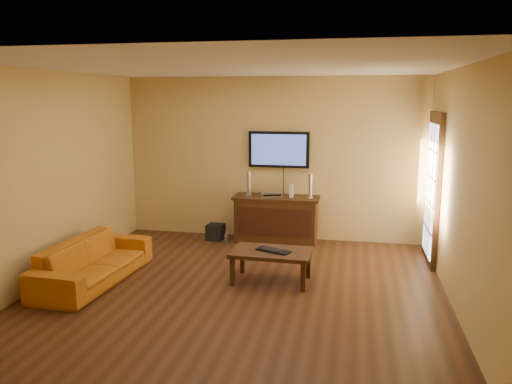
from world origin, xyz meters
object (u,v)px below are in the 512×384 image
(coffee_table, at_px, (271,255))
(speaker_left, at_px, (249,185))
(media_console, at_px, (276,219))
(speaker_right, at_px, (310,187))
(television, at_px, (279,150))
(subwoofer, at_px, (215,232))
(av_receiver, at_px, (271,194))
(keyboard, at_px, (273,250))
(sofa, at_px, (93,254))
(game_console, at_px, (291,191))
(bottle, at_px, (226,238))

(coffee_table, relative_size, speaker_left, 2.62)
(media_console, xyz_separation_m, coffee_table, (0.23, -1.83, -0.02))
(coffee_table, bearing_deg, speaker_right, 79.99)
(television, height_order, subwoofer, television)
(av_receiver, bearing_deg, media_console, -22.78)
(media_console, bearing_deg, keyboard, -82.13)
(subwoofer, height_order, keyboard, keyboard)
(sofa, distance_m, av_receiver, 3.02)
(coffee_table, distance_m, speaker_right, 1.95)
(sofa, bearing_deg, media_console, -38.74)
(media_console, distance_m, game_console, 0.54)
(media_console, height_order, coffee_table, media_console)
(sofa, bearing_deg, game_console, -41.89)
(television, distance_m, coffee_table, 2.37)
(media_console, relative_size, coffee_table, 1.34)
(sofa, relative_size, bottle, 10.44)
(subwoofer, bearing_deg, speaker_right, 9.39)
(speaker_right, bearing_deg, game_console, 178.28)
(television, distance_m, speaker_left, 0.77)
(media_console, distance_m, subwoofer, 1.05)
(television, relative_size, subwoofer, 3.81)
(sofa, bearing_deg, television, -36.07)
(subwoofer, relative_size, bottle, 1.47)
(coffee_table, distance_m, av_receiver, 1.92)
(speaker_left, relative_size, speaker_right, 1.04)
(subwoofer, bearing_deg, bottle, -30.74)
(speaker_left, height_order, subwoofer, speaker_left)
(coffee_table, relative_size, sofa, 0.55)
(television, xyz_separation_m, keyboard, (0.26, -2.08, -1.08))
(subwoofer, height_order, bottle, subwoofer)
(coffee_table, height_order, bottle, coffee_table)
(coffee_table, bearing_deg, television, 96.28)
(media_console, xyz_separation_m, keyboard, (0.26, -1.85, 0.04))
(game_console, bearing_deg, bottle, -163.12)
(television, height_order, coffee_table, television)
(game_console, bearing_deg, media_console, -175.13)
(sofa, height_order, speaker_left, speaker_left)
(game_console, relative_size, bottle, 1.18)
(sofa, xyz_separation_m, keyboard, (2.28, 0.42, 0.06))
(media_console, relative_size, keyboard, 2.94)
(av_receiver, relative_size, keyboard, 0.72)
(television, distance_m, keyboard, 2.36)
(sofa, relative_size, game_console, 8.83)
(av_receiver, height_order, bottle, av_receiver)
(keyboard, bearing_deg, bottle, 123.25)
(av_receiver, bearing_deg, television, 47.68)
(speaker_left, relative_size, bottle, 2.21)
(television, xyz_separation_m, subwoofer, (-1.02, -0.31, -1.38))
(coffee_table, height_order, subwoofer, coffee_table)
(av_receiver, bearing_deg, game_console, -18.92)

